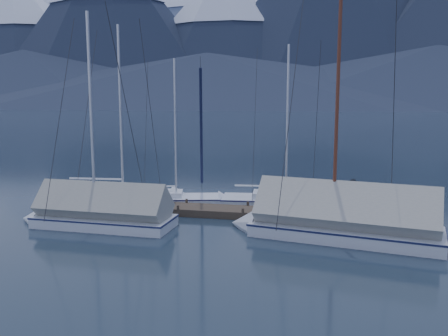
{
  "coord_description": "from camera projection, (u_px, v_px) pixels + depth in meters",
  "views": [
    {
      "loc": [
        4.41,
        -18.85,
        5.36
      ],
      "look_at": [
        0.0,
        2.0,
        2.2
      ],
      "focal_mm": 38.0,
      "sensor_mm": 36.0,
      "label": 1
    }
  ],
  "objects": [
    {
      "name": "ground",
      "position": [
        214.0,
        226.0,
        19.94
      ],
      "size": [
        1000.0,
        1000.0,
        0.0
      ],
      "primitive_type": "plane",
      "color": "black",
      "rests_on": "ground"
    },
    {
      "name": "sailboat_open_mid",
      "position": [
        185.0,
        201.0,
        24.23
      ],
      "size": [
        6.29,
        3.13,
        8.01
      ],
      "color": "white",
      "rests_on": "ground"
    },
    {
      "name": "mountain_range",
      "position": [
        327.0,
        29.0,
        368.98
      ],
      "size": [
        877.0,
        584.0,
        150.5
      ],
      "color": "#475675",
      "rests_on": "ground"
    },
    {
      "name": "sailboat_open_right",
      "position": [
        295.0,
        203.0,
        23.66
      ],
      "size": [
        6.71,
        2.82,
        8.69
      ],
      "color": "silver",
      "rests_on": "ground"
    },
    {
      "name": "sailboat_open_left",
      "position": [
        133.0,
        197.0,
        24.97
      ],
      "size": [
        7.65,
        3.21,
        9.91
      ],
      "color": "silver",
      "rests_on": "ground"
    },
    {
      "name": "dock",
      "position": [
        224.0,
        213.0,
        21.85
      ],
      "size": [
        18.0,
        1.5,
        0.54
      ],
      "color": "#382D23",
      "rests_on": "ground"
    },
    {
      "name": "person",
      "position": [
        353.0,
        196.0,
        20.68
      ],
      "size": [
        0.55,
        0.66,
        1.54
      ],
      "primitive_type": "imported",
      "rotation": [
        0.0,
        0.0,
        1.96
      ],
      "color": "black",
      "rests_on": "dock"
    },
    {
      "name": "mooring_posts",
      "position": [
        213.0,
        207.0,
        21.92
      ],
      "size": [
        15.12,
        1.52,
        0.35
      ],
      "color": "#382D23",
      "rests_on": "ground"
    },
    {
      "name": "sailboat_covered_near",
      "position": [
        329.0,
        223.0,
        18.44
      ],
      "size": [
        8.58,
        4.09,
        10.74
      ],
      "color": "silver",
      "rests_on": "ground"
    },
    {
      "name": "sailboat_covered_far",
      "position": [
        92.0,
        215.0,
        19.97
      ],
      "size": [
        6.95,
        2.93,
        9.65
      ],
      "color": "silver",
      "rests_on": "ground"
    }
  ]
}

